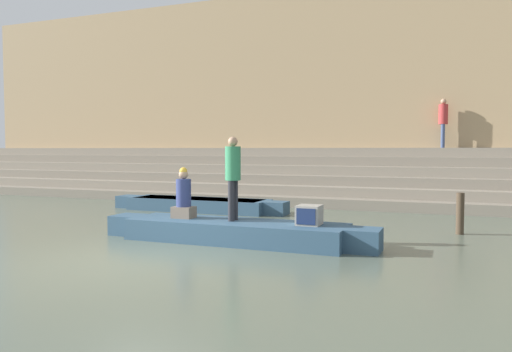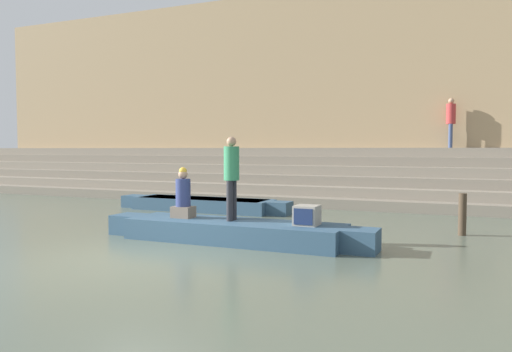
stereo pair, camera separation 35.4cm
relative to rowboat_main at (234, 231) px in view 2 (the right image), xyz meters
The scene contains 10 objects.
ground_plane 2.34m from the rowboat_main, 111.82° to the right, with size 120.00×120.00×0.00m, color #566051.
ghat_steps 8.88m from the rowboat_main, 95.60° to the left, with size 36.00×3.84×2.02m.
back_wall 11.54m from the rowboat_main, 94.57° to the left, with size 34.20×1.28×8.46m.
rowboat_main is the anchor object (origin of this frame).
person_standing 1.25m from the rowboat_main, 141.99° to the left, with size 0.33×0.33×1.79m.
person_rowing 1.43m from the rowboat_main, behind, with size 0.46×0.36×1.13m.
tv_set 1.65m from the rowboat_main, ahead, with size 0.47×0.49×0.40m.
moored_boat_shore 5.53m from the rowboat_main, 126.34° to the left, with size 5.93×1.23×0.40m.
mooring_post 5.27m from the rowboat_main, 32.24° to the left, with size 0.18×0.18×0.97m, color #473828.
person_on_steps 11.00m from the rowboat_main, 68.47° to the left, with size 0.33×0.33×1.78m.
Camera 2 is at (5.48, -7.30, 1.97)m, focal length 35.00 mm.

